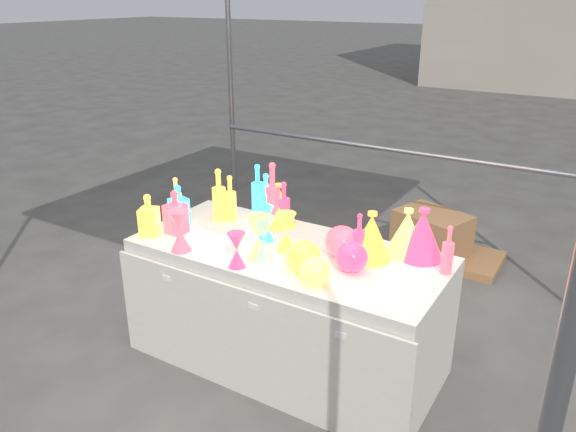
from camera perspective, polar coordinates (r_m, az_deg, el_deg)
The scene contains 30 objects.
ground at distance 3.59m, azimuth 0.00°, elevation -14.23°, with size 80.00×80.00×0.00m, color slate.
display_table at distance 3.38m, azimuth -0.08°, elevation -9.17°, with size 1.84×0.83×0.75m.
cardboard_box_closed at distance 4.88m, azimuth 14.35°, elevation -1.97°, with size 0.56×0.41×0.41m, color #AB784D.
cardboard_box_flat at distance 4.95m, azimuth 16.42°, elevation -4.01°, with size 0.77×0.55×0.07m, color #AB784D.
bottle_0 at distance 3.58m, azimuth -5.88°, elevation 1.86°, with size 0.08×0.08×0.30m, color red, non-canonical shape.
bottle_1 at distance 3.64m, azimuth -3.10°, elevation 2.68°, with size 0.08×0.08×0.35m, color #1B981D, non-canonical shape.
bottle_2 at distance 3.44m, azimuth -1.58°, elevation 2.17°, with size 0.09×0.09×0.41m, color orange, non-canonical shape.
bottle_3 at distance 3.46m, azimuth -0.42°, elevation 1.21°, with size 0.07×0.07×0.29m, color #1C31A5, non-canonical shape.
bottle_4 at distance 3.62m, azimuth -11.25°, elevation 1.69°, with size 0.07×0.07×0.29m, color #148374, non-canonical shape.
bottle_6 at distance 3.58m, azimuth -7.02°, elevation 2.19°, with size 0.09×0.09×0.34m, color red, non-canonical shape.
bottle_7 at distance 3.47m, azimuth -2.23°, elevation 1.67°, with size 0.08×0.08×0.34m, color #1B981D, non-canonical shape.
decanter_0 at distance 3.44m, azimuth -13.97°, elevation 0.13°, with size 0.10×0.10×0.26m, color red, non-canonical shape.
decanter_1 at distance 3.44m, azimuth -11.36°, elevation 0.43°, with size 0.11×0.11×0.27m, color orange, non-canonical shape.
decanter_2 at distance 3.58m, azimuth -11.05°, elevation 1.17°, with size 0.10×0.10×0.25m, color #1B981D, non-canonical shape.
hourglass_0 at distance 3.20m, azimuth -10.93°, elevation -1.47°, with size 0.12×0.12×0.24m, color orange, non-canonical shape.
hourglass_1 at distance 2.97m, azimuth -5.25°, elevation -3.47°, with size 0.10×0.10×0.19m, color #1C31A5, non-canonical shape.
hourglass_2 at distance 3.05m, azimuth -3.03°, elevation -2.17°, with size 0.13×0.13×0.25m, color #148374, non-canonical shape.
hourglass_3 at distance 3.03m, azimuth -2.50°, elevation -2.33°, with size 0.12×0.12×0.25m, color #AC229D, non-canonical shape.
hourglass_4 at distance 3.14m, azimuth -0.20°, elevation -1.64°, with size 0.11×0.11×0.23m, color red, non-canonical shape.
hourglass_5 at distance 3.28m, azimuth -2.37°, elevation -0.77°, with size 0.11×0.11×0.21m, color #1B981D, non-canonical shape.
globe_0 at distance 2.94m, azimuth 1.61°, elevation -4.24°, with size 0.18×0.18×0.15m, color red, non-canonical shape.
globe_1 at distance 2.81m, azimuth 2.76°, elevation -5.73°, with size 0.16×0.16×0.12m, color #148374, non-canonical shape.
globe_2 at distance 3.11m, azimuth 5.48°, elevation -2.75°, with size 0.19×0.19×0.15m, color orange, non-canonical shape.
globe_3 at distance 2.95m, azimuth 6.47°, elevation -4.32°, with size 0.17×0.17×0.14m, color #1C31A5, non-canonical shape.
lampshade_0 at distance 3.49m, azimuth -0.95°, elevation 1.19°, with size 0.23×0.23×0.27m, color yellow, non-canonical shape.
lampshade_1 at distance 3.07m, azimuth 8.46°, elevation -1.98°, with size 0.23×0.23×0.27m, color yellow, non-canonical shape.
lampshade_2 at distance 3.13m, azimuth 13.47°, elevation -1.73°, with size 0.25×0.25×0.29m, color #1C31A5, non-canonical shape.
lampshade_3 at distance 3.16m, azimuth 11.99°, elevation -1.58°, with size 0.23×0.23×0.27m, color #148374, non-canonical shape.
bottle_9 at distance 2.99m, azimuth 15.95°, elevation -3.31°, with size 0.06×0.06×0.27m, color orange, non-canonical shape.
bottle_10 at distance 3.04m, azimuth 7.21°, elevation -2.13°, with size 0.06×0.06×0.27m, color #1C31A5, non-canonical shape.
Camera 1 is at (1.51, -2.48, 2.11)m, focal length 35.00 mm.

